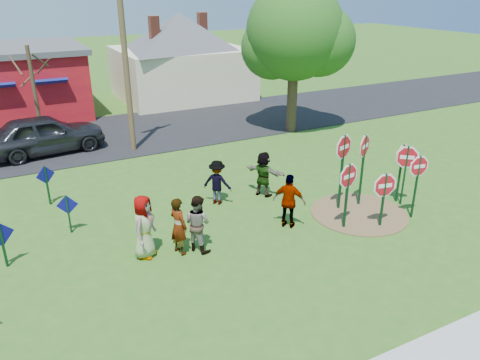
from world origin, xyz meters
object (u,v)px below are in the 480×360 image
object	(u,v)px
suv	(45,134)
utility_pole	(125,55)
stop_sign_a	(348,182)
person_a	(144,227)
stop_sign_b	(364,152)
leafy_tree	(297,37)
stop_sign_c	(418,173)
person_b	(179,226)
stop_sign_d	(402,159)

from	to	relation	value
suv	utility_pole	world-z (taller)	utility_pole
stop_sign_a	person_a	size ratio (longest dim) A/B	1.24
stop_sign_b	leafy_tree	bearing A→B (deg)	45.11
stop_sign_c	utility_pole	world-z (taller)	utility_pole
stop_sign_c	person_b	bearing A→B (deg)	178.28
person_a	suv	size ratio (longest dim) A/B	0.36
stop_sign_d	person_a	xyz separation A→B (m)	(-8.90, 0.58, -0.66)
stop_sign_c	person_a	world-z (taller)	stop_sign_c
suv	utility_pole	distance (m)	5.09
utility_pole	stop_sign_b	bearing A→B (deg)	-59.76
stop_sign_b	person_b	world-z (taller)	stop_sign_b
person_a	utility_pole	bearing A→B (deg)	28.18
stop_sign_a	utility_pole	distance (m)	11.34
suv	leafy_tree	bearing A→B (deg)	-107.49
leafy_tree	stop_sign_b	bearing A→B (deg)	-108.49
stop_sign_b	person_a	bearing A→B (deg)	152.13
stop_sign_d	suv	bearing A→B (deg)	118.13
stop_sign_b	leafy_tree	distance (m)	9.35
person_a	stop_sign_a	bearing A→B (deg)	-60.32
stop_sign_d	stop_sign_a	bearing A→B (deg)	178.13
stop_sign_a	suv	distance (m)	13.85
stop_sign_b	utility_pole	distance (m)	10.94
stop_sign_b	suv	world-z (taller)	stop_sign_b
stop_sign_d	person_a	size ratio (longest dim) A/B	1.22
suv	person_a	bearing A→B (deg)	-179.43
stop_sign_a	stop_sign_b	size ratio (longest dim) A/B	0.85
stop_sign_a	utility_pole	xyz separation A→B (m)	(-3.87, 10.31, 2.70)
person_b	leafy_tree	size ratio (longest dim) A/B	0.23
leafy_tree	stop_sign_c	bearing A→B (deg)	-100.85
person_a	leafy_tree	world-z (taller)	leafy_tree
person_b	stop_sign_a	bearing A→B (deg)	-119.02
stop_sign_a	stop_sign_d	distance (m)	2.97
stop_sign_a	stop_sign_d	world-z (taller)	stop_sign_a
stop_sign_c	suv	xyz separation A→B (m)	(-9.88, 12.12, -0.67)
utility_pole	stop_sign_a	bearing A→B (deg)	-69.44
stop_sign_b	person_a	distance (m)	7.60
stop_sign_d	utility_pole	size ratio (longest dim) A/B	0.28
stop_sign_a	stop_sign_c	size ratio (longest dim) A/B	1.01
stop_sign_b	stop_sign_d	bearing A→B (deg)	-42.27
stop_sign_c	utility_pole	distance (m)	12.76
suv	leafy_tree	xyz separation A→B (m)	(11.80, -2.12, 3.81)
stop_sign_d	leafy_tree	size ratio (longest dim) A/B	0.31
utility_pole	leafy_tree	distance (m)	8.26
stop_sign_a	utility_pole	bearing A→B (deg)	100.01
person_a	stop_sign_b	bearing A→B (deg)	-49.91
stop_sign_a	stop_sign_d	xyz separation A→B (m)	(2.89, 0.68, 0.02)
stop_sign_c	person_b	xyz separation A→B (m)	(-7.54, 1.45, -0.73)
person_a	stop_sign_c	bearing A→B (deg)	-60.01
stop_sign_b	utility_pole	world-z (taller)	utility_pole
leafy_tree	person_a	bearing A→B (deg)	-141.42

